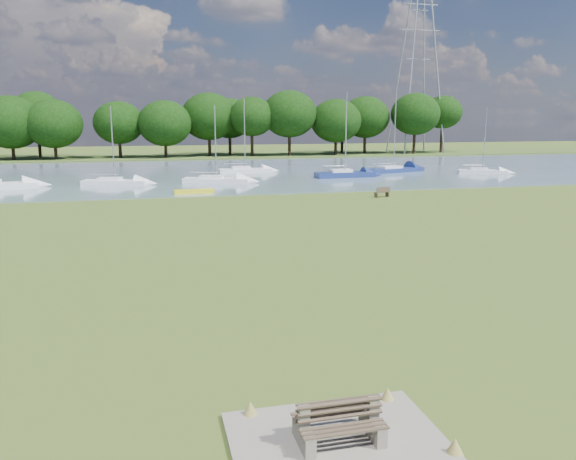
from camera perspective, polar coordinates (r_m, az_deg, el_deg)
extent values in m
plane|color=olive|center=(24.48, -5.52, -3.63)|extent=(220.00, 220.00, 0.00)
cube|color=slate|center=(65.81, -10.89, 5.64)|extent=(220.00, 40.00, 0.10)
cube|color=#4C6626|center=(95.68, -11.88, 7.32)|extent=(220.00, 20.00, 0.40)
cube|color=gray|center=(11.78, 5.15, -20.73)|extent=(4.20, 3.20, 0.10)
cube|color=gray|center=(11.46, 1.61, -20.18)|extent=(0.22, 0.99, 0.42)
cube|color=gray|center=(11.27, 1.62, -18.54)|extent=(0.21, 0.17, 0.52)
cube|color=gray|center=(11.87, 8.58, -19.09)|extent=(0.22, 0.99, 0.42)
cube|color=gray|center=(11.69, 8.64, -17.50)|extent=(0.21, 0.17, 0.52)
cube|color=brown|center=(11.29, 5.75, -19.49)|extent=(1.70, 0.39, 0.04)
cube|color=brown|center=(11.34, 5.35, -17.68)|extent=(1.70, 0.14, 0.41)
cube|color=brown|center=(11.79, 4.66, -18.01)|extent=(1.70, 0.39, 0.04)
cube|color=brown|center=(11.46, 5.09, -17.33)|extent=(1.70, 0.14, 0.41)
cube|color=brown|center=(45.62, 8.94, 3.52)|extent=(0.18, 0.41, 0.41)
cube|color=brown|center=(46.37, 10.06, 3.61)|extent=(0.18, 0.41, 0.41)
cube|color=brown|center=(45.96, 9.51, 3.82)|extent=(1.41, 0.77, 0.04)
cube|color=brown|center=(45.80, 9.66, 4.06)|extent=(1.30, 0.43, 0.40)
cube|color=yellow|center=(47.94, -9.52, 3.89)|extent=(3.36, 1.01, 0.33)
cylinder|color=#979A9E|center=(101.44, 12.46, 16.77)|extent=(0.26, 0.26, 32.32)
cylinder|color=#979A9E|center=(103.73, 15.07, 16.52)|extent=(0.26, 0.26, 32.32)
cylinder|color=#979A9E|center=(105.99, 11.21, 16.57)|extent=(0.26, 0.26, 32.32)
cylinder|color=#979A9E|center=(108.18, 13.74, 16.36)|extent=(0.26, 0.26, 32.32)
cube|color=#979A9E|center=(105.38, 13.25, 19.18)|extent=(7.58, 0.16, 0.16)
cube|color=#979A9E|center=(106.06, 13.36, 21.42)|extent=(6.28, 0.16, 0.16)
cylinder|color=black|center=(93.60, -26.17, 7.66)|extent=(0.52, 0.52, 3.93)
ellipsoid|color=black|center=(93.51, -26.43, 10.59)|extent=(7.22, 7.22, 6.13)
cylinder|color=black|center=(92.38, -21.90, 8.06)|extent=(0.52, 0.52, 4.23)
ellipsoid|color=black|center=(92.30, -22.14, 11.25)|extent=(8.25, 8.25, 7.01)
cylinder|color=black|center=(91.70, -17.51, 8.05)|extent=(0.52, 0.52, 3.34)
ellipsoid|color=black|center=(91.59, -17.66, 10.59)|extent=(9.28, 9.28, 7.89)
cylinder|color=black|center=(91.53, -13.10, 8.36)|extent=(0.52, 0.52, 3.64)
ellipsoid|color=black|center=(91.43, -13.22, 11.14)|extent=(7.22, 7.22, 6.13)
cylinder|color=black|center=(91.89, -8.69, 8.63)|extent=(0.52, 0.52, 3.93)
ellipsoid|color=black|center=(91.80, -8.78, 11.62)|extent=(8.25, 8.25, 7.01)
cylinder|color=black|center=(92.78, -4.33, 8.84)|extent=(0.52, 0.52, 4.23)
ellipsoid|color=black|center=(92.70, -4.38, 12.03)|extent=(9.28, 9.28, 7.89)
cylinder|color=black|center=(94.21, -0.08, 8.64)|extent=(0.52, 0.52, 3.34)
ellipsoid|color=black|center=(94.11, -0.08, 11.12)|extent=(7.22, 7.22, 6.13)
cylinder|color=black|center=(96.10, 4.03, 8.75)|extent=(0.52, 0.52, 3.64)
ellipsoid|color=black|center=(96.01, 4.07, 11.40)|extent=(8.25, 8.25, 7.01)
cylinder|color=black|center=(98.46, 7.96, 8.82)|extent=(0.52, 0.52, 3.93)
ellipsoid|color=black|center=(98.38, 8.04, 11.62)|extent=(9.28, 9.28, 7.89)
cylinder|color=black|center=(101.25, 11.69, 8.85)|extent=(0.52, 0.52, 4.23)
ellipsoid|color=black|center=(101.18, 11.81, 11.77)|extent=(7.22, 7.22, 6.13)
cylinder|color=black|center=(104.45, 15.19, 8.51)|extent=(0.52, 0.52, 3.34)
ellipsoid|color=black|center=(104.36, 15.31, 10.75)|extent=(8.25, 8.25, 7.01)
cube|color=white|center=(67.85, 19.16, 5.68)|extent=(5.45, 3.53, 0.61)
cube|color=white|center=(67.76, 18.82, 6.01)|extent=(2.17, 1.83, 0.39)
cylinder|color=#A5A8AD|center=(67.63, 19.36, 8.73)|extent=(0.10, 0.10, 6.97)
cube|color=navy|center=(60.52, 5.82, 5.72)|extent=(6.55, 2.15, 0.79)
cube|color=white|center=(60.28, 5.38, 6.17)|extent=(2.33, 1.54, 0.51)
cylinder|color=#A5A8AD|center=(60.26, 5.91, 9.79)|extent=(0.14, 0.14, 8.25)
cube|color=white|center=(65.41, -4.38, 6.12)|extent=(6.09, 1.83, 0.68)
cube|color=white|center=(65.28, -4.81, 6.46)|extent=(2.15, 1.38, 0.44)
cylinder|color=#A5A8AD|center=(65.16, -4.44, 9.70)|extent=(0.12, 0.12, 7.89)
cube|color=white|center=(55.53, -7.29, 5.12)|extent=(6.65, 3.75, 0.65)
cube|color=white|center=(55.60, -7.82, 5.52)|extent=(2.58, 2.05, 0.42)
cylinder|color=#A5A8AD|center=(55.26, -7.38, 8.83)|extent=(0.11, 0.11, 6.93)
cube|color=navy|center=(67.12, 10.66, 6.09)|extent=(7.95, 4.35, 0.68)
cube|color=white|center=(66.68, 10.28, 6.43)|extent=(3.06, 2.41, 0.44)
cylinder|color=#A5A8AD|center=(66.87, 10.81, 10.14)|extent=(0.12, 0.12, 9.21)
cube|color=white|center=(55.84, -17.18, 4.73)|extent=(6.27, 3.25, 0.63)
cube|color=white|center=(55.96, -17.67, 5.11)|extent=(2.39, 1.85, 0.41)
cylinder|color=#A5A8AD|center=(55.57, -17.39, 8.38)|extent=(0.11, 0.11, 6.86)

